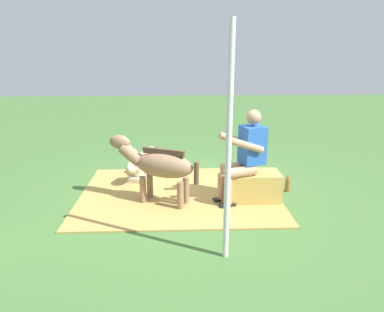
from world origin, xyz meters
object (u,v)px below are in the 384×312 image
at_px(hay_bale, 254,187).
at_px(soda_bottle, 288,184).
at_px(person_seated, 245,154).
at_px(pony_standing, 158,165).
at_px(pony_lying, 147,163).
at_px(tent_pole_left, 228,148).

relative_size(hay_bale, soda_bottle, 2.73).
distance_m(hay_bale, person_seated, 0.52).
bearing_deg(person_seated, pony_standing, -0.55).
bearing_deg(person_seated, hay_bale, -167.36).
relative_size(pony_lying, soda_bottle, 5.18).
height_order(pony_lying, soda_bottle, pony_lying).
bearing_deg(soda_bottle, person_seated, 25.56).
distance_m(hay_bale, pony_standing, 1.38).
distance_m(hay_bale, pony_lying, 2.01).
distance_m(person_seated, tent_pole_left, 1.49).
distance_m(person_seated, pony_lying, 1.98).
relative_size(hay_bale, pony_lying, 0.53).
bearing_deg(hay_bale, soda_bottle, -151.40).
distance_m(pony_lying, soda_bottle, 2.36).
bearing_deg(pony_standing, hay_bale, -178.99).
bearing_deg(soda_bottle, pony_standing, 10.13).
height_order(person_seated, pony_standing, person_seated).
bearing_deg(hay_bale, pony_lying, -37.53).
height_order(person_seated, pony_lying, person_seated).
xyz_separation_m(hay_bale, pony_lying, (1.60, -1.23, -0.02)).
height_order(pony_standing, tent_pole_left, tent_pole_left).
relative_size(pony_standing, soda_bottle, 4.84).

